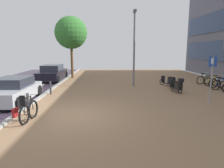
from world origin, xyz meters
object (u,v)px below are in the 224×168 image
(street_tree, at_px, (71,33))
(bollard_near, at_px, (28,103))
(bicycle_rack_04, at_px, (217,83))
(bicycle_rack_06, at_px, (204,80))
(bollard_far, at_px, (51,88))
(bicycle_rack_05, at_px, (212,81))
(scooter_near, at_px, (177,85))
(parked_car_far, at_px, (53,73))
(lamp_post, at_px, (134,45))
(bicycle_foreground, at_px, (27,111))
(bicycle_rack_03, at_px, (220,85))
(parked_car_near, at_px, (13,90))
(parking_sign, at_px, (212,75))
(scooter_mid, at_px, (169,81))

(street_tree, bearing_deg, bollard_near, -90.62)
(bicycle_rack_04, bearing_deg, bollard_near, -155.24)
(bicycle_rack_06, bearing_deg, bollard_far, -163.69)
(bicycle_rack_05, bearing_deg, scooter_near, -147.64)
(bicycle_rack_06, height_order, parked_car_far, parked_car_far)
(parked_car_far, xyz_separation_m, lamp_post, (6.99, -3.23, 2.46))
(bicycle_foreground, height_order, bicycle_rack_04, bicycle_foreground)
(bicycle_rack_04, relative_size, bollard_far, 1.72)
(bicycle_rack_05, bearing_deg, bicycle_rack_06, 106.67)
(street_tree, relative_size, bollard_far, 7.42)
(bicycle_rack_03, relative_size, bicycle_rack_04, 0.98)
(bicycle_foreground, xyz_separation_m, parked_car_near, (-1.90, 2.97, 0.20))
(parked_car_near, relative_size, parking_sign, 1.65)
(parked_car_near, bearing_deg, bollard_far, 49.96)
(scooter_near, height_order, bollard_far, scooter_near)
(bicycle_rack_05, bearing_deg, lamp_post, 179.27)
(bicycle_foreground, bearing_deg, parking_sign, 14.97)
(scooter_mid, xyz_separation_m, bollard_near, (-8.32, -6.10, 0.04))
(bicycle_foreground, relative_size, scooter_mid, 0.98)
(bicycle_rack_04, xyz_separation_m, parked_car_near, (-13.11, -3.54, 0.26))
(bicycle_rack_06, relative_size, bollard_far, 1.65)
(scooter_near, bearing_deg, bicycle_foreground, -146.83)
(parked_car_near, relative_size, bollard_far, 4.95)
(scooter_near, distance_m, bollard_near, 9.02)
(bicycle_rack_06, relative_size, parking_sign, 0.55)
(bollard_far, bearing_deg, scooter_near, 2.17)
(bicycle_foreground, distance_m, street_tree, 12.85)
(bicycle_foreground, distance_m, scooter_mid, 10.72)
(bicycle_rack_04, height_order, lamp_post, lamp_post)
(bicycle_rack_03, xyz_separation_m, scooter_mid, (-3.07, 1.52, 0.05))
(scooter_mid, xyz_separation_m, street_tree, (-8.20, 4.98, 3.98))
(bicycle_rack_03, distance_m, bicycle_rack_04, 0.82)
(bicycle_foreground, bearing_deg, bollard_near, 109.89)
(parked_car_far, xyz_separation_m, street_tree, (1.53, 1.61, 3.71))
(bicycle_rack_05, xyz_separation_m, bollard_far, (-11.68, -2.56, 0.07))
(bicycle_rack_03, height_order, scooter_mid, bicycle_rack_03)
(bicycle_rack_04, xyz_separation_m, lamp_post, (-6.05, 0.87, 2.77))
(scooter_near, xyz_separation_m, parked_car_near, (-9.61, -2.07, 0.16))
(scooter_mid, distance_m, lamp_post, 3.87)
(bicycle_rack_03, height_order, lamp_post, lamp_post)
(bicycle_rack_06, bearing_deg, scooter_near, -137.49)
(bicycle_rack_06, distance_m, parking_sign, 6.52)
(scooter_mid, bearing_deg, parking_sign, -84.65)
(bicycle_rack_05, bearing_deg, bicycle_rack_04, -93.81)
(bollard_near, bearing_deg, street_tree, 89.38)
(bicycle_rack_04, distance_m, street_tree, 13.46)
(parking_sign, distance_m, street_tree, 13.52)
(bicycle_rack_06, xyz_separation_m, parked_car_far, (-12.86, 2.52, 0.33))
(parked_car_far, height_order, street_tree, street_tree)
(parked_car_far, bearing_deg, bicycle_foreground, -80.23)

